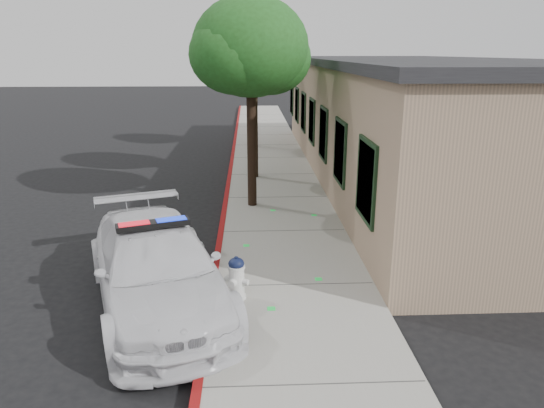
{
  "coord_description": "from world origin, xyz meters",
  "views": [
    {
      "loc": [
        0.81,
        -8.61,
        4.46
      ],
      "look_at": [
        1.27,
        1.52,
        1.31
      ],
      "focal_mm": 32.53,
      "sensor_mm": 36.0,
      "label": 1
    }
  ],
  "objects_px": {
    "clapboard_building": "(412,119)",
    "fire_hydrant": "(236,278)",
    "street_tree_near": "(251,52)",
    "street_tree_mid": "(254,55)",
    "street_tree_far": "(251,64)",
    "police_car": "(156,267)"
  },
  "relations": [
    {
      "from": "clapboard_building",
      "to": "street_tree_far",
      "type": "distance_m",
      "value": 8.28
    },
    {
      "from": "street_tree_mid",
      "to": "street_tree_far",
      "type": "relative_size",
      "value": 1.12
    },
    {
      "from": "clapboard_building",
      "to": "fire_hydrant",
      "type": "xyz_separation_m",
      "value": [
        -6.15,
        -9.51,
        -1.57
      ]
    },
    {
      "from": "fire_hydrant",
      "to": "street_tree_mid",
      "type": "distance_m",
      "value": 9.97
    },
    {
      "from": "clapboard_building",
      "to": "street_tree_near",
      "type": "relative_size",
      "value": 3.62
    },
    {
      "from": "police_car",
      "to": "street_tree_far",
      "type": "bearing_deg",
      "value": 63.96
    },
    {
      "from": "street_tree_near",
      "to": "street_tree_far",
      "type": "bearing_deg",
      "value": 89.62
    },
    {
      "from": "fire_hydrant",
      "to": "street_tree_near",
      "type": "relative_size",
      "value": 0.14
    },
    {
      "from": "street_tree_near",
      "to": "street_tree_mid",
      "type": "xyz_separation_m",
      "value": [
        0.13,
        3.46,
        -0.09
      ]
    },
    {
      "from": "clapboard_building",
      "to": "police_car",
      "type": "relative_size",
      "value": 3.71
    },
    {
      "from": "police_car",
      "to": "fire_hydrant",
      "type": "relative_size",
      "value": 6.91
    },
    {
      "from": "street_tree_far",
      "to": "police_car",
      "type": "bearing_deg",
      "value": -96.94
    },
    {
      "from": "police_car",
      "to": "street_tree_near",
      "type": "relative_size",
      "value": 0.97
    },
    {
      "from": "police_car",
      "to": "fire_hydrant",
      "type": "height_order",
      "value": "police_car"
    },
    {
      "from": "street_tree_near",
      "to": "street_tree_far",
      "type": "xyz_separation_m",
      "value": [
        0.06,
        9.44,
        -0.55
      ]
    },
    {
      "from": "police_car",
      "to": "street_tree_near",
      "type": "bearing_deg",
      "value": 53.47
    },
    {
      "from": "street_tree_mid",
      "to": "fire_hydrant",
      "type": "bearing_deg",
      "value": -92.88
    },
    {
      "from": "fire_hydrant",
      "to": "street_tree_far",
      "type": "relative_size",
      "value": 0.16
    },
    {
      "from": "police_car",
      "to": "street_tree_near",
      "type": "xyz_separation_m",
      "value": [
        1.77,
        5.65,
        3.7
      ]
    },
    {
      "from": "street_tree_near",
      "to": "street_tree_far",
      "type": "relative_size",
      "value": 1.16
    },
    {
      "from": "street_tree_far",
      "to": "street_tree_near",
      "type": "bearing_deg",
      "value": -90.38
    },
    {
      "from": "police_car",
      "to": "clapboard_building",
      "type": "bearing_deg",
      "value": 32.02
    }
  ]
}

